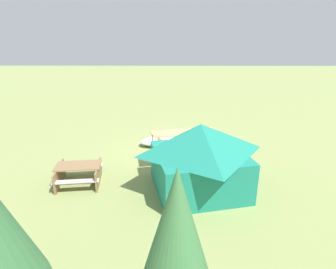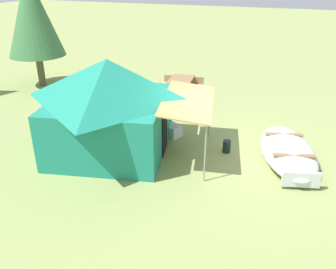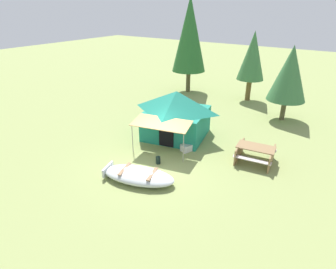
# 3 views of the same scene
# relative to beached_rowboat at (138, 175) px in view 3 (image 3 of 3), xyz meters

# --- Properties ---
(ground_plane) EXTENTS (80.00, 80.00, 0.00)m
(ground_plane) POSITION_rel_beached_rowboat_xyz_m (-0.29, 1.55, -0.25)
(ground_plane) COLOR #879554
(beached_rowboat) EXTENTS (3.22, 2.05, 0.48)m
(beached_rowboat) POSITION_rel_beached_rowboat_xyz_m (0.00, 0.00, 0.00)
(beached_rowboat) COLOR silver
(beached_rowboat) RESTS_ON ground_plane
(canvas_cabin_tent) EXTENTS (3.82, 4.70, 2.46)m
(canvas_cabin_tent) POSITION_rel_beached_rowboat_xyz_m (-1.05, 4.44, 1.03)
(canvas_cabin_tent) COLOR #1C816B
(canvas_cabin_tent) RESTS_ON ground_plane
(picnic_table) EXTENTS (1.79, 1.72, 0.76)m
(picnic_table) POSITION_rel_beached_rowboat_xyz_m (3.35, 4.07, 0.22)
(picnic_table) COLOR olive
(picnic_table) RESTS_ON ground_plane
(cooler_box) EXTENTS (0.58, 0.67, 0.34)m
(cooler_box) POSITION_rel_beached_rowboat_xyz_m (0.32, 3.28, -0.08)
(cooler_box) COLOR silver
(cooler_box) RESTS_ON ground_plane
(fuel_can) EXTENTS (0.26, 0.26, 0.33)m
(fuel_can) POSITION_rel_beached_rowboat_xyz_m (-0.13, 1.53, -0.08)
(fuel_can) COLOR black
(fuel_can) RESTS_ON ground_plane
(pine_tree_back_left) EXTENTS (2.20, 2.20, 4.41)m
(pine_tree_back_left) POSITION_rel_beached_rowboat_xyz_m (3.04, 10.03, 2.57)
(pine_tree_back_left) COLOR brown
(pine_tree_back_left) RESTS_ON ground_plane
(pine_tree_back_right) EXTENTS (1.88, 1.88, 4.83)m
(pine_tree_back_right) POSITION_rel_beached_rowboat_xyz_m (-0.06, 12.60, 2.90)
(pine_tree_back_right) COLOR brown
(pine_tree_back_right) RESTS_ON ground_plane
(pine_tree_far_center) EXTENTS (2.54, 2.54, 7.06)m
(pine_tree_far_center) POSITION_rel_beached_rowboat_xyz_m (-4.80, 12.06, 4.10)
(pine_tree_far_center) COLOR #4C452B
(pine_tree_far_center) RESTS_ON ground_plane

